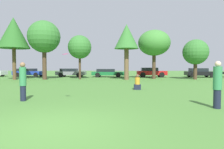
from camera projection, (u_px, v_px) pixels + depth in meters
ground_plane at (52, 128)px, 4.97m from camera, size 120.00×120.00×0.00m
person_thrower at (23, 81)px, 8.71m from camera, size 0.29×0.29×1.74m
person_catcher at (217, 84)px, 7.16m from camera, size 0.30×0.30×1.75m
frisbee at (65, 54)px, 8.19m from camera, size 0.24×0.24×0.07m
bystander_sitting at (137, 83)px, 12.96m from camera, size 0.44×0.37×1.02m
tree_0 at (14, 33)px, 22.20m from camera, size 3.52×3.52×7.11m
tree_1 at (44, 37)px, 22.41m from camera, size 3.68×3.68×6.77m
tree_2 at (80, 47)px, 22.95m from camera, size 2.75×2.75×5.18m
tree_3 at (127, 38)px, 22.10m from camera, size 2.76×2.76×6.30m
tree_4 at (154, 43)px, 23.75m from camera, size 3.90×3.90×5.95m
tree_5 at (196, 52)px, 22.64m from camera, size 2.92×2.92×4.65m
parked_car_blue at (29, 72)px, 28.62m from camera, size 4.43×1.94×1.20m
parked_car_grey at (71, 72)px, 28.35m from camera, size 4.22×1.93×1.20m
parked_car_green at (108, 73)px, 27.79m from camera, size 4.63×2.14×1.15m
parked_car_red at (151, 72)px, 27.65m from camera, size 4.17×2.02×1.34m
parked_car_black at (200, 72)px, 27.21m from camera, size 3.99×2.10×1.26m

